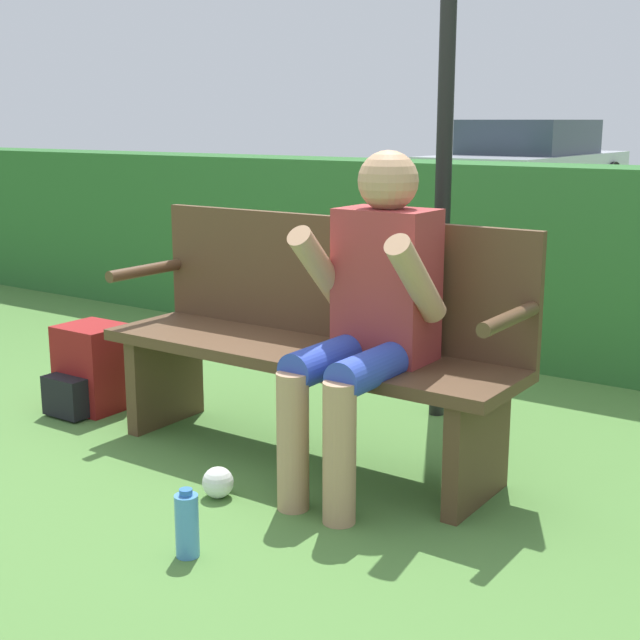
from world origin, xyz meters
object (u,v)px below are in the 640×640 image
person_seated (370,307)px  signpost (444,129)px  park_bench (313,339)px  water_bottle (187,525)px  parked_car (528,166)px  backpack (91,370)px

person_seated → signpost: size_ratio=0.55×
park_bench → water_bottle: 1.01m
signpost → parked_car: size_ratio=0.53×
person_seated → parked_car: (-3.55, 10.28, -0.03)m
person_seated → parked_car: 10.87m
backpack → parked_car: parked_car is taller
parked_car → park_bench: bearing=-161.2°
water_bottle → parked_car: (-3.39, 11.07, 0.53)m
park_bench → backpack: bearing=-173.7°
park_bench → backpack: (-1.16, -0.13, -0.29)m
water_bottle → parked_car: 11.59m
water_bottle → park_bench: bearing=101.2°
park_bench → backpack: 1.20m
parked_car → person_seated: bearing=-159.7°
backpack → water_bottle: size_ratio=1.80×
backpack → water_bottle: (1.34, -0.80, -0.08)m
park_bench → water_bottle: (0.18, -0.93, -0.37)m
signpost → person_seated: bearing=-79.2°
person_seated → parked_car: parked_car is taller
person_seated → backpack: size_ratio=3.07×
person_seated → backpack: (-1.50, 0.01, -0.48)m
backpack → parked_car: (-2.06, 10.27, 0.44)m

